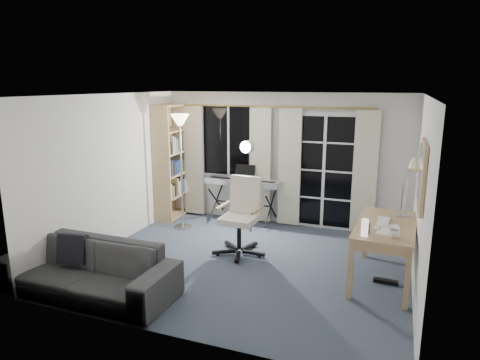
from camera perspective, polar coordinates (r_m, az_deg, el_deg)
name	(u,v)px	position (r m, az deg, el deg)	size (l,w,h in m)	color
floor	(246,264)	(6.33, 0.77, -11.10)	(4.50, 4.00, 0.02)	#3D4558
window	(229,140)	(8.08, -1.45, 5.29)	(1.20, 0.08, 1.40)	white
french_door	(324,172)	(7.67, 11.14, 1.06)	(1.32, 0.09, 2.11)	white
curtains	(274,166)	(7.76, 4.57, 1.91)	(3.60, 0.07, 2.13)	gold
bookshelf	(171,164)	(8.33, -9.16, 2.13)	(0.40, 1.03, 2.18)	tan
torchiere_lamp	(180,137)	(7.48, -7.95, 5.66)	(0.39, 0.39, 2.04)	#B2B2B7
keyboard_piano	(243,183)	(7.82, 0.40, -0.38)	(1.42, 0.71, 1.02)	black
studio_light	(247,157)	(7.33, 0.99, 3.06)	(0.34, 0.34, 1.64)	black
office_chair	(243,208)	(6.54, 0.36, -3.79)	(0.78, 0.81, 1.17)	black
desk	(386,231)	(5.89, 18.86, -6.47)	(0.79, 1.48, 0.78)	#A48454
monitor	(404,195)	(6.22, 21.08, -1.90)	(0.19, 0.56, 0.49)	silver
desk_clutter	(379,242)	(5.70, 17.99, -7.82)	(0.48, 0.88, 0.98)	white
mug	(394,233)	(5.37, 19.85, -6.63)	(0.13, 0.10, 0.13)	silver
wall_mirror	(422,175)	(5.20, 23.10, 0.63)	(0.04, 0.94, 0.74)	tan
framed_print	(420,158)	(6.08, 22.91, 2.75)	(0.03, 0.42, 0.32)	tan
wall_shelf	(413,165)	(6.60, 22.04, 1.85)	(0.16, 0.30, 0.18)	tan
sofa	(87,261)	(5.63, -19.68, -10.15)	(2.20, 0.65, 0.86)	#2A2B2D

